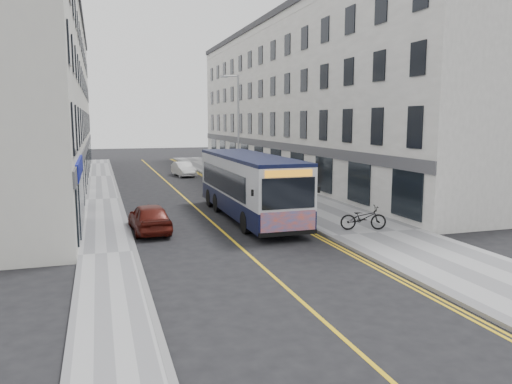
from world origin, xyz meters
TOP-DOWN VIEW (x-y plane):
  - ground at (0.00, 0.00)m, footprint 140.00×140.00m
  - pavement_east at (6.25, 12.00)m, footprint 4.50×64.00m
  - pavement_west at (-5.00, 12.00)m, footprint 2.00×64.00m
  - kerb_east at (4.00, 12.00)m, footprint 0.18×64.00m
  - kerb_west at (-4.00, 12.00)m, footprint 0.18×64.00m
  - road_centre_line at (0.00, 12.00)m, footprint 0.12×64.00m
  - road_dbl_yellow_inner at (3.55, 12.00)m, footprint 0.10×64.00m
  - road_dbl_yellow_outer at (3.75, 12.00)m, footprint 0.10×64.00m
  - terrace_east at (11.50, 21.00)m, footprint 6.00×46.00m
  - terrace_west at (-9.00, 21.00)m, footprint 6.00×46.00m
  - streetlamp at (4.17, 14.00)m, footprint 1.32×0.18m
  - city_bus at (1.99, 4.01)m, footprint 2.57×11.01m
  - bicycle at (5.88, -0.60)m, footprint 2.15×1.20m
  - pedestrian_near at (7.27, 12.36)m, footprint 0.83×0.69m
  - pedestrian_far at (5.29, 16.26)m, footprint 1.07×0.90m
  - car_white at (1.98, 24.04)m, footprint 1.73×3.94m
  - car_maroon at (-3.11, 2.29)m, footprint 1.78×3.94m

SIDE VIEW (x-z plane):
  - ground at x=0.00m, z-range 0.00..0.00m
  - road_centre_line at x=0.00m, z-range 0.00..0.01m
  - road_dbl_yellow_inner at x=3.55m, z-range 0.00..0.01m
  - road_dbl_yellow_outer at x=3.75m, z-range 0.00..0.01m
  - pavement_east at x=6.25m, z-range 0.00..0.12m
  - pavement_west at x=-5.00m, z-range 0.00..0.12m
  - kerb_east at x=4.00m, z-range 0.00..0.13m
  - kerb_west at x=-4.00m, z-range 0.00..0.13m
  - car_white at x=1.98m, z-range 0.00..1.26m
  - bicycle at x=5.88m, z-range 0.12..1.19m
  - car_maroon at x=-3.11m, z-range 0.00..1.31m
  - pedestrian_near at x=7.27m, z-range 0.12..2.06m
  - pedestrian_far at x=5.29m, z-range 0.12..2.12m
  - city_bus at x=1.99m, z-range 0.15..3.35m
  - streetlamp at x=4.17m, z-range 0.38..8.38m
  - terrace_east at x=11.50m, z-range 0.00..13.00m
  - terrace_west at x=-9.00m, z-range 0.00..13.00m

